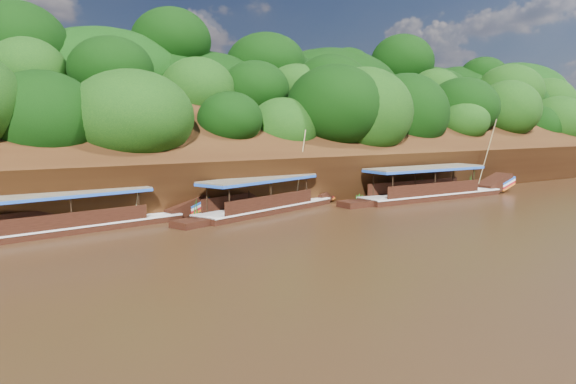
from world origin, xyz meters
name	(u,v)px	position (x,y,z in m)	size (l,w,h in m)	color
ground	(369,228)	(0.00, 0.00, 0.00)	(160.00, 160.00, 0.00)	black
riverbank	(205,170)	(-0.01, 22.73, 1.89)	(120.00, 30.06, 19.40)	black
boat_0	(439,191)	(13.79, 6.72, 0.61)	(16.68, 3.40, 7.07)	black
boat_1	(274,203)	(-1.32, 8.63, 0.57)	(14.49, 6.33, 6.22)	black
boat_2	(92,220)	(-13.98, 8.73, 0.53)	(15.12, 4.29, 5.39)	black
reeds	(261,198)	(-1.74, 9.66, 0.86)	(50.56, 2.59, 1.98)	#185916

